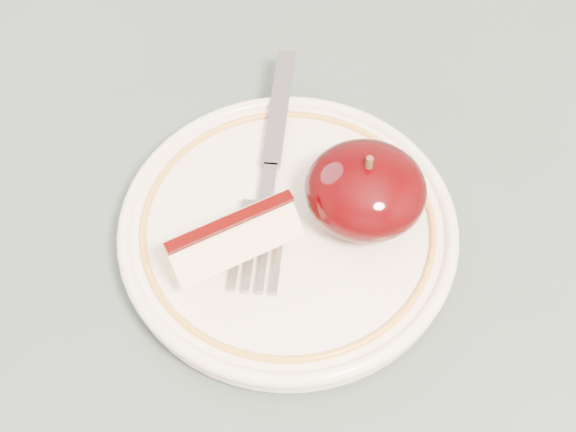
% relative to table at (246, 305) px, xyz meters
% --- Properties ---
extents(table, '(0.90, 0.90, 0.75)m').
position_rel_table_xyz_m(table, '(0.00, 0.00, 0.00)').
color(table, brown).
rests_on(table, ground).
extents(plate, '(0.20, 0.20, 0.02)m').
position_rel_table_xyz_m(plate, '(0.03, 0.00, 0.10)').
color(plate, '#F6EECE').
rests_on(plate, table).
extents(apple_half, '(0.07, 0.07, 0.05)m').
position_rel_table_xyz_m(apple_half, '(0.07, 0.02, 0.13)').
color(apple_half, black).
rests_on(apple_half, plate).
extents(apple_wedge, '(0.08, 0.07, 0.04)m').
position_rel_table_xyz_m(apple_wedge, '(0.00, -0.02, 0.12)').
color(apple_wedge, beige).
rests_on(apple_wedge, plate).
extents(fork, '(0.03, 0.19, 0.00)m').
position_rel_table_xyz_m(fork, '(0.01, 0.04, 0.11)').
color(fork, gray).
rests_on(fork, plate).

